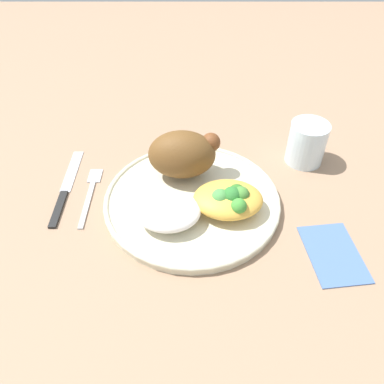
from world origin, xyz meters
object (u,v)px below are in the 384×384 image
at_px(knife, 64,192).
at_px(napkin, 334,253).
at_px(plate, 192,200).
at_px(water_glass, 306,143).
at_px(rice_pile, 168,211).
at_px(roasted_chicken, 183,154).
at_px(mac_cheese_with_broccoli, 229,199).
at_px(fork, 90,193).

bearing_deg(knife, napkin, -17.04).
relative_size(plate, knife, 1.47).
height_order(knife, napkin, knife).
xyz_separation_m(knife, water_glass, (0.41, 0.09, 0.03)).
distance_m(rice_pile, knife, 0.19).
xyz_separation_m(roasted_chicken, knife, (-0.20, -0.03, -0.05)).
bearing_deg(rice_pile, mac_cheese_with_broccoli, 13.81).
distance_m(plate, fork, 0.17).
height_order(mac_cheese_with_broccoli, water_glass, water_glass).
relative_size(rice_pile, fork, 0.68).
xyz_separation_m(mac_cheese_with_broccoli, water_glass, (0.15, 0.14, 0.00)).
distance_m(water_glass, napkin, 0.22).
distance_m(mac_cheese_with_broccoli, fork, 0.23).
height_order(roasted_chicken, fork, roasted_chicken).
distance_m(roasted_chicken, water_glass, 0.22).
xyz_separation_m(roasted_chicken, napkin, (0.21, -0.16, -0.05)).
bearing_deg(water_glass, knife, -167.95).
xyz_separation_m(rice_pile, mac_cheese_with_broccoli, (0.09, 0.02, 0.00)).
xyz_separation_m(plate, fork, (-0.17, 0.02, -0.01)).
distance_m(plate, mac_cheese_with_broccoli, 0.07).
bearing_deg(roasted_chicken, mac_cheese_with_broccoli, -49.73).
distance_m(mac_cheese_with_broccoli, knife, 0.27).
xyz_separation_m(plate, roasted_chicken, (-0.01, 0.06, 0.05)).
bearing_deg(water_glass, mac_cheese_with_broccoli, -136.40).
relative_size(plate, fork, 1.97).
relative_size(plate, roasted_chicken, 2.39).
bearing_deg(rice_pile, napkin, -12.73).
bearing_deg(rice_pile, fork, 152.00).
relative_size(rice_pile, napkin, 0.89).
height_order(rice_pile, napkin, rice_pile).
relative_size(roasted_chicken, water_glass, 1.54).
height_order(mac_cheese_with_broccoli, knife, mac_cheese_with_broccoli).
bearing_deg(knife, mac_cheese_with_broccoli, -10.72).
distance_m(rice_pile, water_glass, 0.29).
bearing_deg(plate, water_glass, 29.34).
relative_size(rice_pile, mac_cheese_with_broccoli, 0.91).
height_order(roasted_chicken, mac_cheese_with_broccoli, roasted_chicken).
bearing_deg(water_glass, roasted_chicken, -165.48).
relative_size(roasted_chicken, fork, 0.82).
bearing_deg(mac_cheese_with_broccoli, rice_pile, -166.19).
bearing_deg(mac_cheese_with_broccoli, napkin, -27.60).
height_order(rice_pile, knife, rice_pile).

